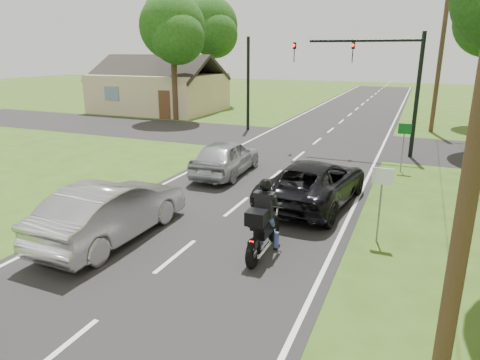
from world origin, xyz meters
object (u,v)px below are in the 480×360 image
at_px(motorcycle_rider, 263,225).
at_px(sign_white, 382,187).
at_px(silver_suv, 226,157).
at_px(traffic_signal, 379,72).
at_px(silver_sedan, 112,210).
at_px(utility_pole_far, 441,51).
at_px(sign_green, 404,136).
at_px(dark_suv, 314,182).

height_order(motorcycle_rider, sign_white, sign_white).
xyz_separation_m(silver_suv, traffic_signal, (5.34, 6.50, 3.36)).
bearing_deg(traffic_signal, silver_sedan, -112.06).
bearing_deg(silver_suv, sign_white, 143.94).
distance_m(motorcycle_rider, sign_white, 3.40).
bearing_deg(sign_white, utility_pole_far, 85.49).
relative_size(silver_suv, traffic_signal, 0.70).
distance_m(silver_suv, traffic_signal, 9.06).
height_order(motorcycle_rider, utility_pole_far, utility_pole_far).
height_order(traffic_signal, sign_green, traffic_signal).
bearing_deg(motorcycle_rider, silver_suv, 121.26).
bearing_deg(traffic_signal, sign_green, -62.62).
bearing_deg(traffic_signal, motorcycle_rider, -95.72).
distance_m(motorcycle_rider, traffic_signal, 13.47).
distance_m(silver_suv, sign_green, 7.78).
height_order(motorcycle_rider, silver_suv, motorcycle_rider).
bearing_deg(dark_suv, utility_pole_far, -97.44).
relative_size(dark_suv, silver_suv, 1.22).
xyz_separation_m(dark_suv, silver_sedan, (-4.54, -5.06, 0.06)).
bearing_deg(traffic_signal, silver_suv, -129.44).
xyz_separation_m(motorcycle_rider, sign_green, (2.86, 9.97, 0.79)).
bearing_deg(motorcycle_rider, sign_green, 73.33).
bearing_deg(silver_suv, sign_green, -155.33).
relative_size(silver_suv, utility_pole_far, 0.45).
bearing_deg(sign_white, dark_suv, 134.74).
distance_m(silver_sedan, silver_suv, 7.20).
xyz_separation_m(silver_sedan, traffic_signal, (5.55, 13.69, 3.30)).
relative_size(dark_suv, sign_green, 2.58).
bearing_deg(sign_green, silver_sedan, -123.67).
height_order(dark_suv, sign_green, sign_green).
height_order(silver_sedan, sign_white, sign_white).
height_order(silver_sedan, traffic_signal, traffic_signal).
xyz_separation_m(dark_suv, sign_green, (2.57, 5.61, 0.82)).
distance_m(traffic_signal, sign_white, 11.39).
distance_m(utility_pole_far, sign_green, 11.63).
height_order(traffic_signal, sign_white, traffic_signal).
bearing_deg(silver_sedan, utility_pole_far, -110.32).
bearing_deg(motorcycle_rider, sign_white, 35.86).
relative_size(motorcycle_rider, utility_pole_far, 0.24).
bearing_deg(dark_suv, sign_white, 140.38).
xyz_separation_m(dark_suv, silver_suv, (-4.34, 2.13, 0.00)).
height_order(motorcycle_rider, traffic_signal, traffic_signal).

